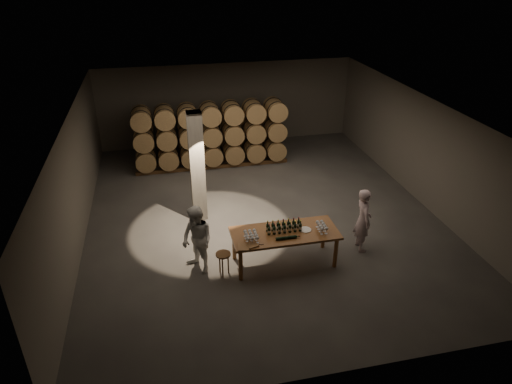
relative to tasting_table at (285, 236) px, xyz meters
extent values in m
plane|color=#4A4745|center=(0.00, 2.50, -0.80)|extent=(12.00, 12.00, 0.00)
plane|color=#605E59|center=(0.00, 2.50, 2.40)|extent=(12.00, 12.00, 0.00)
plane|color=slate|center=(0.00, 8.50, 0.80)|extent=(10.00, 0.00, 10.00)
plane|color=slate|center=(0.00, -3.50, 0.80)|extent=(10.00, 0.00, 10.00)
plane|color=slate|center=(-5.00, 2.50, 0.80)|extent=(0.00, 12.00, 12.00)
plane|color=slate|center=(5.00, 2.50, 0.80)|extent=(0.00, 12.00, 12.00)
cube|color=slate|center=(-1.80, 2.70, 0.80)|extent=(0.40, 0.40, 3.20)
cylinder|color=brown|center=(-1.18, -0.43, -0.38)|extent=(0.10, 0.10, 0.84)
cylinder|color=brown|center=(1.18, -0.43, -0.38)|extent=(0.10, 0.10, 0.84)
cylinder|color=brown|center=(-1.18, 0.43, -0.38)|extent=(0.10, 0.10, 0.84)
cylinder|color=brown|center=(1.18, 0.43, -0.38)|extent=(0.10, 0.10, 0.84)
cube|color=brown|center=(0.00, 0.00, 0.07)|extent=(2.60, 1.10, 0.06)
cube|color=brown|center=(-0.96, 7.40, -0.74)|extent=(5.48, 0.10, 0.12)
cube|color=brown|center=(-0.96, 8.00, -0.74)|extent=(5.48, 0.10, 0.12)
cylinder|color=olive|center=(-3.30, 7.70, -0.33)|extent=(0.70, 0.95, 0.70)
cylinder|color=black|center=(-3.30, 7.44, -0.33)|extent=(0.73, 0.04, 0.73)
cylinder|color=black|center=(-3.30, 7.96, -0.33)|extent=(0.73, 0.04, 0.73)
cylinder|color=olive|center=(-2.52, 7.70, -0.33)|extent=(0.70, 0.95, 0.70)
cylinder|color=black|center=(-2.52, 7.44, -0.33)|extent=(0.73, 0.04, 0.73)
cylinder|color=black|center=(-2.52, 7.96, -0.33)|extent=(0.73, 0.04, 0.73)
cylinder|color=olive|center=(-1.74, 7.70, -0.33)|extent=(0.70, 0.95, 0.70)
cylinder|color=black|center=(-1.74, 7.44, -0.33)|extent=(0.73, 0.04, 0.73)
cylinder|color=black|center=(-1.74, 7.96, -0.33)|extent=(0.73, 0.04, 0.73)
cylinder|color=olive|center=(-0.96, 7.70, -0.33)|extent=(0.70, 0.95, 0.70)
cylinder|color=black|center=(-0.96, 7.44, -0.33)|extent=(0.73, 0.04, 0.73)
cylinder|color=black|center=(-0.96, 7.96, -0.33)|extent=(0.73, 0.04, 0.73)
cylinder|color=olive|center=(-0.18, 7.70, -0.33)|extent=(0.70, 0.95, 0.70)
cylinder|color=black|center=(-0.18, 7.44, -0.33)|extent=(0.73, 0.04, 0.73)
cylinder|color=black|center=(-0.18, 7.96, -0.33)|extent=(0.73, 0.04, 0.73)
cylinder|color=olive|center=(0.60, 7.70, -0.33)|extent=(0.70, 0.95, 0.70)
cylinder|color=black|center=(0.60, 7.44, -0.33)|extent=(0.73, 0.04, 0.73)
cylinder|color=black|center=(0.60, 7.96, -0.33)|extent=(0.73, 0.04, 0.73)
cylinder|color=olive|center=(1.38, 7.70, -0.33)|extent=(0.70, 0.95, 0.70)
cylinder|color=black|center=(1.38, 7.44, -0.33)|extent=(0.73, 0.04, 0.73)
cylinder|color=black|center=(1.38, 7.96, -0.33)|extent=(0.73, 0.04, 0.73)
cylinder|color=olive|center=(-3.30, 7.70, 0.41)|extent=(0.70, 0.95, 0.70)
cylinder|color=black|center=(-3.30, 7.44, 0.41)|extent=(0.73, 0.04, 0.73)
cylinder|color=black|center=(-3.30, 7.96, 0.41)|extent=(0.73, 0.04, 0.73)
cylinder|color=olive|center=(-2.52, 7.70, 0.41)|extent=(0.70, 0.95, 0.70)
cylinder|color=black|center=(-2.52, 7.44, 0.41)|extent=(0.73, 0.04, 0.73)
cylinder|color=black|center=(-2.52, 7.96, 0.41)|extent=(0.73, 0.04, 0.73)
cylinder|color=olive|center=(-1.74, 7.70, 0.41)|extent=(0.70, 0.95, 0.70)
cylinder|color=black|center=(-1.74, 7.44, 0.41)|extent=(0.73, 0.04, 0.73)
cylinder|color=black|center=(-1.74, 7.96, 0.41)|extent=(0.73, 0.04, 0.73)
cylinder|color=olive|center=(-0.96, 7.70, 0.41)|extent=(0.70, 0.95, 0.70)
cylinder|color=black|center=(-0.96, 7.44, 0.41)|extent=(0.73, 0.04, 0.73)
cylinder|color=black|center=(-0.96, 7.96, 0.41)|extent=(0.73, 0.04, 0.73)
cylinder|color=olive|center=(-0.18, 7.70, 0.41)|extent=(0.70, 0.95, 0.70)
cylinder|color=black|center=(-0.18, 7.44, 0.41)|extent=(0.73, 0.04, 0.73)
cylinder|color=black|center=(-0.18, 7.96, 0.41)|extent=(0.73, 0.04, 0.73)
cylinder|color=olive|center=(0.60, 7.70, 0.41)|extent=(0.70, 0.95, 0.70)
cylinder|color=black|center=(0.60, 7.44, 0.41)|extent=(0.73, 0.04, 0.73)
cylinder|color=black|center=(0.60, 7.96, 0.41)|extent=(0.73, 0.04, 0.73)
cylinder|color=olive|center=(1.38, 7.70, 0.41)|extent=(0.70, 0.95, 0.70)
cylinder|color=black|center=(1.38, 7.44, 0.41)|extent=(0.73, 0.04, 0.73)
cylinder|color=black|center=(1.38, 7.96, 0.41)|extent=(0.73, 0.04, 0.73)
cube|color=brown|center=(-0.96, 6.00, -0.74)|extent=(5.48, 0.10, 0.12)
cube|color=brown|center=(-0.96, 6.60, -0.74)|extent=(5.48, 0.10, 0.12)
cylinder|color=olive|center=(-3.30, 6.30, -0.33)|extent=(0.70, 0.95, 0.70)
cylinder|color=black|center=(-3.30, 6.04, -0.33)|extent=(0.73, 0.04, 0.73)
cylinder|color=black|center=(-3.30, 6.56, -0.33)|extent=(0.73, 0.04, 0.73)
cylinder|color=olive|center=(-2.52, 6.30, -0.33)|extent=(0.70, 0.95, 0.70)
cylinder|color=black|center=(-2.52, 6.04, -0.33)|extent=(0.73, 0.04, 0.73)
cylinder|color=black|center=(-2.52, 6.56, -0.33)|extent=(0.73, 0.04, 0.73)
cylinder|color=olive|center=(-1.74, 6.30, -0.33)|extent=(0.70, 0.95, 0.70)
cylinder|color=black|center=(-1.74, 6.04, -0.33)|extent=(0.73, 0.04, 0.73)
cylinder|color=black|center=(-1.74, 6.56, -0.33)|extent=(0.73, 0.04, 0.73)
cylinder|color=olive|center=(-0.96, 6.30, -0.33)|extent=(0.70, 0.95, 0.70)
cylinder|color=black|center=(-0.96, 6.04, -0.33)|extent=(0.73, 0.04, 0.73)
cylinder|color=black|center=(-0.96, 6.56, -0.33)|extent=(0.73, 0.04, 0.73)
cylinder|color=olive|center=(-0.18, 6.30, -0.33)|extent=(0.70, 0.95, 0.70)
cylinder|color=black|center=(-0.18, 6.04, -0.33)|extent=(0.73, 0.04, 0.73)
cylinder|color=black|center=(-0.18, 6.56, -0.33)|extent=(0.73, 0.04, 0.73)
cylinder|color=olive|center=(0.60, 6.30, -0.33)|extent=(0.70, 0.95, 0.70)
cylinder|color=black|center=(0.60, 6.04, -0.33)|extent=(0.73, 0.04, 0.73)
cylinder|color=black|center=(0.60, 6.56, -0.33)|extent=(0.73, 0.04, 0.73)
cylinder|color=olive|center=(1.38, 6.30, -0.33)|extent=(0.70, 0.95, 0.70)
cylinder|color=black|center=(1.38, 6.04, -0.33)|extent=(0.73, 0.04, 0.73)
cylinder|color=black|center=(1.38, 6.56, -0.33)|extent=(0.73, 0.04, 0.73)
cylinder|color=olive|center=(-3.30, 6.30, 0.41)|extent=(0.70, 0.95, 0.70)
cylinder|color=black|center=(-3.30, 6.04, 0.41)|extent=(0.73, 0.04, 0.73)
cylinder|color=black|center=(-3.30, 6.56, 0.41)|extent=(0.73, 0.04, 0.73)
cylinder|color=olive|center=(-2.52, 6.30, 0.41)|extent=(0.70, 0.95, 0.70)
cylinder|color=black|center=(-2.52, 6.04, 0.41)|extent=(0.73, 0.04, 0.73)
cylinder|color=black|center=(-2.52, 6.56, 0.41)|extent=(0.73, 0.04, 0.73)
cylinder|color=olive|center=(-1.74, 6.30, 0.41)|extent=(0.70, 0.95, 0.70)
cylinder|color=black|center=(-1.74, 6.04, 0.41)|extent=(0.73, 0.04, 0.73)
cylinder|color=black|center=(-1.74, 6.56, 0.41)|extent=(0.73, 0.04, 0.73)
cylinder|color=olive|center=(-0.96, 6.30, 0.41)|extent=(0.70, 0.95, 0.70)
cylinder|color=black|center=(-0.96, 6.04, 0.41)|extent=(0.73, 0.04, 0.73)
cylinder|color=black|center=(-0.96, 6.56, 0.41)|extent=(0.73, 0.04, 0.73)
cylinder|color=olive|center=(-0.18, 6.30, 0.41)|extent=(0.70, 0.95, 0.70)
cylinder|color=black|center=(-0.18, 6.04, 0.41)|extent=(0.73, 0.04, 0.73)
cylinder|color=black|center=(-0.18, 6.56, 0.41)|extent=(0.73, 0.04, 0.73)
cylinder|color=olive|center=(0.60, 6.30, 0.41)|extent=(0.70, 0.95, 0.70)
cylinder|color=black|center=(0.60, 6.04, 0.41)|extent=(0.73, 0.04, 0.73)
cylinder|color=black|center=(0.60, 6.56, 0.41)|extent=(0.73, 0.04, 0.73)
cylinder|color=olive|center=(1.38, 6.30, 0.41)|extent=(0.70, 0.95, 0.70)
cylinder|color=black|center=(1.38, 6.04, 0.41)|extent=(0.73, 0.04, 0.73)
cylinder|color=black|center=(1.38, 6.56, 0.41)|extent=(0.73, 0.04, 0.73)
cylinder|color=olive|center=(-3.30, 6.30, 1.15)|extent=(0.70, 0.95, 0.70)
cylinder|color=black|center=(-3.30, 6.04, 1.15)|extent=(0.73, 0.04, 0.73)
cylinder|color=black|center=(-3.30, 6.56, 1.15)|extent=(0.73, 0.04, 0.73)
cylinder|color=olive|center=(-2.52, 6.30, 1.15)|extent=(0.70, 0.95, 0.70)
cylinder|color=black|center=(-2.52, 6.04, 1.15)|extent=(0.73, 0.04, 0.73)
cylinder|color=black|center=(-2.52, 6.56, 1.15)|extent=(0.73, 0.04, 0.73)
cylinder|color=olive|center=(-1.74, 6.30, 1.15)|extent=(0.70, 0.95, 0.70)
cylinder|color=black|center=(-1.74, 6.04, 1.15)|extent=(0.73, 0.04, 0.73)
cylinder|color=black|center=(-1.74, 6.56, 1.15)|extent=(0.73, 0.04, 0.73)
cylinder|color=olive|center=(-0.96, 6.30, 1.15)|extent=(0.70, 0.95, 0.70)
cylinder|color=black|center=(-0.96, 6.04, 1.15)|extent=(0.73, 0.04, 0.73)
cylinder|color=black|center=(-0.96, 6.56, 1.15)|extent=(0.73, 0.04, 0.73)
cylinder|color=olive|center=(-0.18, 6.30, 1.15)|extent=(0.70, 0.95, 0.70)
cylinder|color=black|center=(-0.18, 6.04, 1.15)|extent=(0.73, 0.04, 0.73)
cylinder|color=black|center=(-0.18, 6.56, 1.15)|extent=(0.73, 0.04, 0.73)
cylinder|color=olive|center=(0.60, 6.30, 1.15)|extent=(0.70, 0.95, 0.70)
cylinder|color=black|center=(0.60, 6.04, 1.15)|extent=(0.73, 0.04, 0.73)
cylinder|color=black|center=(0.60, 6.56, 1.15)|extent=(0.73, 0.04, 0.73)
cylinder|color=olive|center=(1.38, 6.30, 1.15)|extent=(0.70, 0.95, 0.70)
cylinder|color=black|center=(1.38, 6.04, 1.15)|extent=(0.73, 0.04, 0.73)
cylinder|color=black|center=(1.38, 6.56, 1.15)|extent=(0.73, 0.04, 0.73)
cylinder|color=black|center=(-0.40, -0.03, 0.20)|extent=(0.07, 0.07, 0.20)
cylinder|color=silver|center=(-0.40, -0.03, 0.19)|extent=(0.07, 0.07, 0.06)
cylinder|color=black|center=(-0.40, -0.03, 0.35)|extent=(0.03, 0.03, 0.08)
cylinder|color=yellow|center=(-0.40, -0.03, 0.39)|extent=(0.03, 0.03, 0.02)
cylinder|color=black|center=(-0.40, 0.12, 0.20)|extent=(0.07, 0.07, 0.20)
cylinder|color=silver|center=(-0.40, 0.12, 0.19)|extent=(0.07, 0.07, 0.06)
cylinder|color=black|center=(-0.40, 0.12, 0.35)|extent=(0.03, 0.03, 0.08)
cylinder|color=maroon|center=(-0.40, 0.12, 0.39)|extent=(0.03, 0.03, 0.02)
cylinder|color=black|center=(-0.27, -0.03, 0.20)|extent=(0.07, 0.07, 0.20)
cylinder|color=silver|center=(-0.27, -0.03, 0.19)|extent=(0.07, 0.07, 0.06)
cylinder|color=black|center=(-0.27, -0.03, 0.35)|extent=(0.03, 0.03, 0.08)
cylinder|color=maroon|center=(-0.27, -0.03, 0.39)|extent=(0.03, 0.03, 0.02)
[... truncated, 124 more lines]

